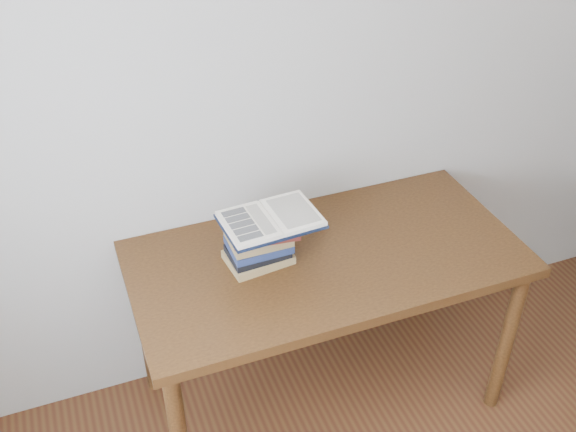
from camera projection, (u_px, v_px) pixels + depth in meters
name	position (u px, v px, depth m)	size (l,w,h in m)	color
desk	(326.00, 274.00, 2.57)	(1.47, 0.73, 0.79)	#4F2F13
book_stack	(260.00, 240.00, 2.43)	(0.27, 0.20, 0.19)	#96854D
open_book	(271.00, 219.00, 2.36)	(0.36, 0.26, 0.03)	black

